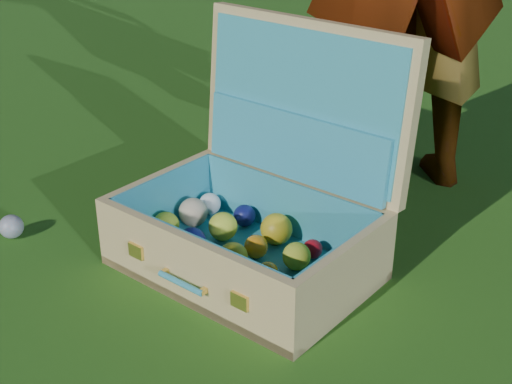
# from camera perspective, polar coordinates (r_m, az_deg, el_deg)

# --- Properties ---
(ground) EXTENTS (60.00, 60.00, 0.00)m
(ground) POSITION_cam_1_polar(r_m,az_deg,el_deg) (1.63, -2.93, -7.86)
(ground) COLOR #215114
(ground) RESTS_ON ground
(stray_ball) EXTENTS (0.06, 0.06, 0.06)m
(stray_ball) POSITION_cam_1_polar(r_m,az_deg,el_deg) (1.92, -18.99, -2.64)
(stray_ball) COLOR teal
(stray_ball) RESTS_ON ground
(suitcase) EXTENTS (0.69, 0.61, 0.55)m
(suitcase) POSITION_cam_1_polar(r_m,az_deg,el_deg) (1.67, 0.42, -0.71)
(suitcase) COLOR tan
(suitcase) RESTS_ON ground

